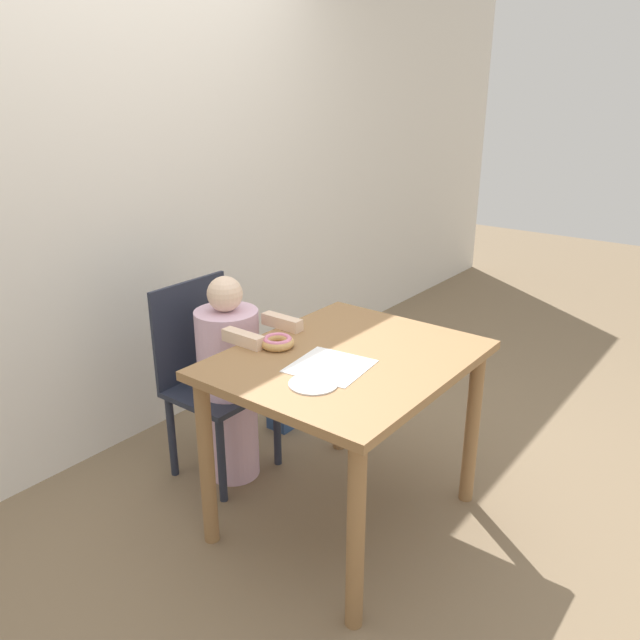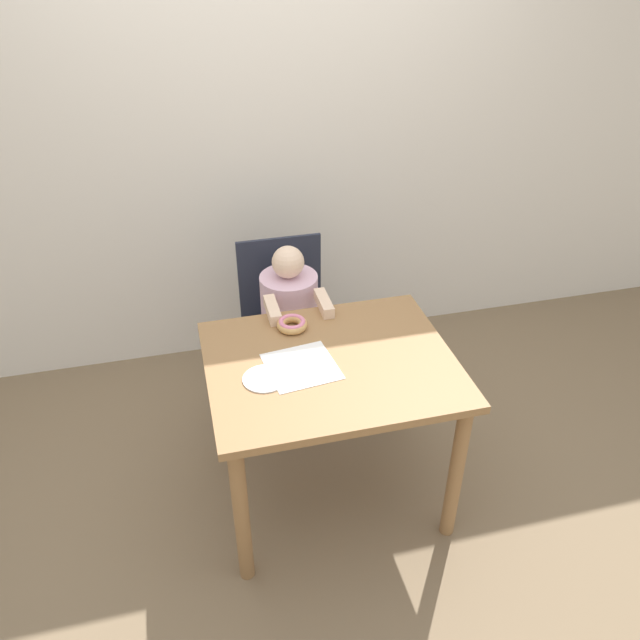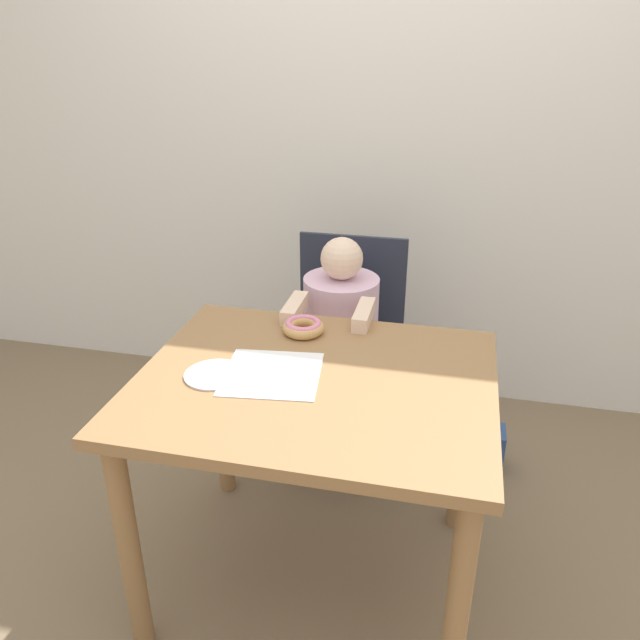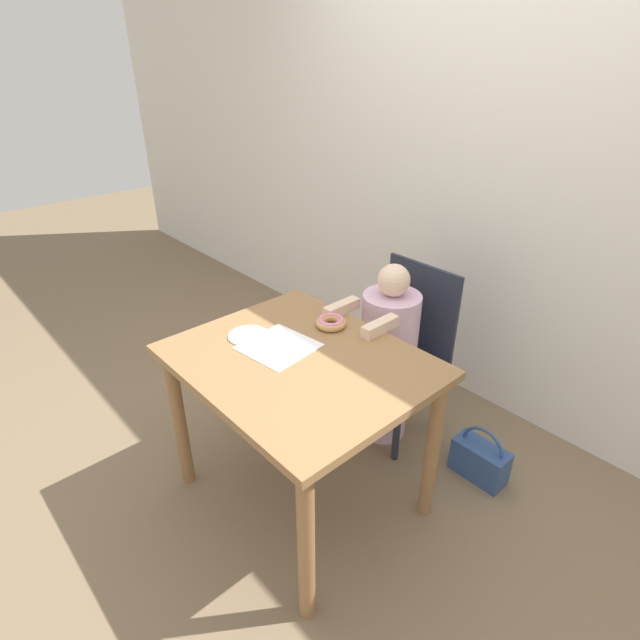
{
  "view_description": "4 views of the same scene",
  "coord_description": "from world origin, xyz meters",
  "px_view_note": "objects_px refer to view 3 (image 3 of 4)",
  "views": [
    {
      "loc": [
        -1.79,
        -1.24,
        1.7
      ],
      "look_at": [
        -0.01,
        0.12,
        0.87
      ],
      "focal_mm": 35.0,
      "sensor_mm": 36.0,
      "label": 1
    },
    {
      "loc": [
        -0.52,
        -1.91,
        2.25
      ],
      "look_at": [
        -0.01,
        0.12,
        0.87
      ],
      "focal_mm": 35.0,
      "sensor_mm": 36.0,
      "label": 2
    },
    {
      "loc": [
        0.35,
        -1.45,
        1.62
      ],
      "look_at": [
        -0.01,
        0.12,
        0.87
      ],
      "focal_mm": 35.0,
      "sensor_mm": 36.0,
      "label": 3
    },
    {
      "loc": [
        1.27,
        -1.04,
        1.81
      ],
      "look_at": [
        -0.01,
        0.12,
        0.87
      ],
      "focal_mm": 28.0,
      "sensor_mm": 36.0,
      "label": 4
    }
  ],
  "objects_px": {
    "chair": "(346,349)",
    "donut": "(303,326)",
    "child_figure": "(340,361)",
    "handbag": "(471,444)"
  },
  "relations": [
    {
      "from": "chair",
      "to": "handbag",
      "type": "xyz_separation_m",
      "value": [
        0.52,
        -0.02,
        -0.36
      ]
    },
    {
      "from": "donut",
      "to": "handbag",
      "type": "xyz_separation_m",
      "value": [
        0.58,
        0.43,
        -0.67
      ]
    },
    {
      "from": "handbag",
      "to": "chair",
      "type": "bearing_deg",
      "value": 177.58
    },
    {
      "from": "chair",
      "to": "child_figure",
      "type": "bearing_deg",
      "value": -90.0
    },
    {
      "from": "chair",
      "to": "donut",
      "type": "xyz_separation_m",
      "value": [
        -0.06,
        -0.46,
        0.31
      ]
    },
    {
      "from": "child_figure",
      "to": "handbag",
      "type": "xyz_separation_m",
      "value": [
        0.52,
        0.1,
        -0.37
      ]
    },
    {
      "from": "chair",
      "to": "child_figure",
      "type": "distance_m",
      "value": 0.12
    },
    {
      "from": "child_figure",
      "to": "handbag",
      "type": "distance_m",
      "value": 0.65
    },
    {
      "from": "donut",
      "to": "child_figure",
      "type": "bearing_deg",
      "value": 80.63
    },
    {
      "from": "chair",
      "to": "donut",
      "type": "distance_m",
      "value": 0.55
    }
  ]
}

